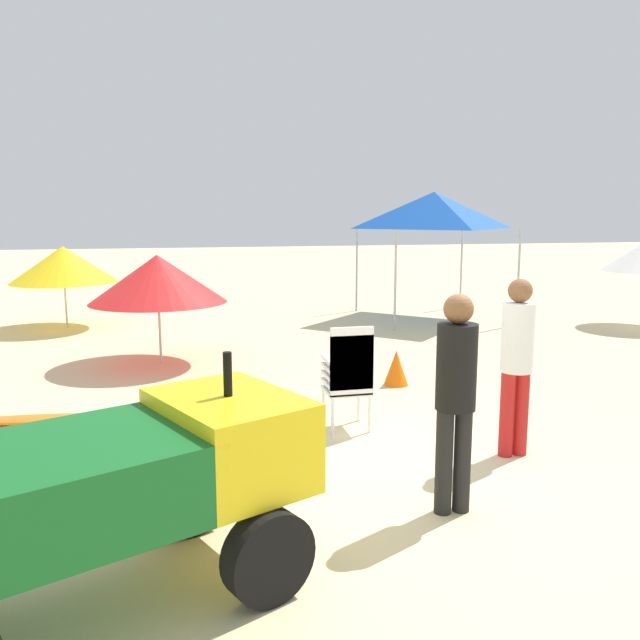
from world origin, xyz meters
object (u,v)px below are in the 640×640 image
lifeguard_near_left (517,355)px  beach_umbrella_left (158,279)px  utility_cart (113,485)px  popup_canopy (434,210)px  surfboard_pile (56,424)px  lifeguard_near_center (456,388)px  beach_umbrella_far (63,264)px  traffic_cone_near (396,368)px  stacked_plastic_chairs (349,370)px

lifeguard_near_left → beach_umbrella_left: (-3.46, 4.97, 0.34)m
utility_cart → popup_canopy: bearing=57.7°
surfboard_pile → lifeguard_near_left: (4.55, -1.69, 0.91)m
beach_umbrella_left → lifeguard_near_center: bearing=-68.6°
lifeguard_near_left → beach_umbrella_far: (-5.41, 8.75, 0.30)m
popup_canopy → traffic_cone_near: bearing=-117.4°
stacked_plastic_chairs → lifeguard_near_center: 2.15m
beach_umbrella_left → beach_umbrella_far: bearing=117.3°
lifeguard_near_left → beach_umbrella_left: bearing=124.9°
lifeguard_near_left → beach_umbrella_far: 10.30m
popup_canopy → traffic_cone_near: popup_canopy is taller
beach_umbrella_left → beach_umbrella_far: beach_umbrella_left is taller
beach_umbrella_far → beach_umbrella_left: bearing=-62.7°
surfboard_pile → beach_umbrella_far: 7.22m
stacked_plastic_chairs → beach_umbrella_left: size_ratio=0.55×
lifeguard_near_left → traffic_cone_near: 2.91m
stacked_plastic_chairs → beach_umbrella_far: (-4.01, 7.67, 0.64)m
stacked_plastic_chairs → beach_umbrella_far: beach_umbrella_far is taller
lifeguard_near_center → traffic_cone_near: size_ratio=3.60×
utility_cart → popup_canopy: 11.83m
beach_umbrella_left → traffic_cone_near: beach_umbrella_left is taller
stacked_plastic_chairs → popup_canopy: popup_canopy is taller
beach_umbrella_left → beach_umbrella_far: size_ratio=1.00×
stacked_plastic_chairs → lifeguard_near_center: size_ratio=0.67×
surfboard_pile → beach_umbrella_left: beach_umbrella_left is taller
beach_umbrella_far → traffic_cone_near: beach_umbrella_far is taller
utility_cart → stacked_plastic_chairs: 3.60m
popup_canopy → beach_umbrella_far: (-7.99, 0.56, -1.11)m
lifeguard_near_center → surfboard_pile: bearing=141.8°
lifeguard_near_center → beach_umbrella_far: size_ratio=0.83×
stacked_plastic_chairs → surfboard_pile: 3.26m
surfboard_pile → traffic_cone_near: traffic_cone_near is taller
surfboard_pile → popup_canopy: bearing=42.4°
utility_cart → traffic_cone_near: size_ratio=5.65×
popup_canopy → utility_cart: bearing=-122.3°
surfboard_pile → beach_umbrella_far: bearing=96.9°
beach_umbrella_left → traffic_cone_near: bearing=-33.8°
lifeguard_near_left → popup_canopy: (2.58, 8.19, 1.42)m
utility_cart → lifeguard_near_center: lifeguard_near_center is taller
popup_canopy → stacked_plastic_chairs: bearing=-119.3°
stacked_plastic_chairs → popup_canopy: 8.34m
popup_canopy → beach_umbrella_left: bearing=-151.9°
utility_cart → lifeguard_near_center: 2.66m
lifeguard_near_center → utility_cart: bearing=-164.8°
stacked_plastic_chairs → lifeguard_near_left: bearing=-37.6°
popup_canopy → beach_umbrella_far: 8.09m
lifeguard_near_center → beach_umbrella_far: (-4.29, 9.77, 0.30)m
lifeguard_near_left → traffic_cone_near: (-0.22, 2.80, -0.78)m
lifeguard_near_center → beach_umbrella_far: 10.67m
stacked_plastic_chairs → surfboard_pile: (-3.15, 0.60, -0.57)m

